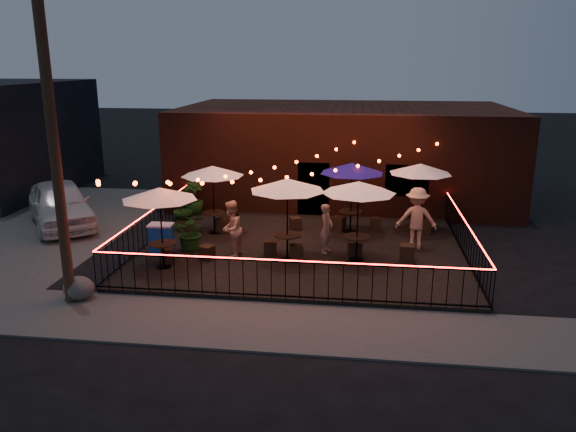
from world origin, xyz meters
name	(u,v)px	position (x,y,z in m)	size (l,w,h in m)	color
ground	(295,275)	(0.00, 0.00, 0.00)	(110.00, 110.00, 0.00)	black
patio	(302,250)	(0.00, 2.00, 0.07)	(10.00, 8.00, 0.15)	black
sidewalk	(278,326)	(0.00, -3.25, 0.03)	(18.00, 2.50, 0.05)	#474441
brick_building	(344,152)	(1.00, 9.99, 2.00)	(14.00, 8.00, 4.00)	#36180E
utility_pole	(54,146)	(-5.40, -2.60, 4.00)	(0.26, 0.26, 8.00)	#3B2518
fence_front	(285,280)	(0.00, -2.00, 0.66)	(10.00, 0.04, 1.04)	black
fence_left	(151,227)	(-5.00, 2.00, 0.66)	(0.04, 8.00, 1.04)	black
fence_right	(465,239)	(5.00, 2.00, 0.66)	(0.04, 8.00, 1.04)	black
festoon_lights	(269,176)	(-1.01, 1.70, 2.52)	(10.02, 8.72, 1.32)	red
cafe_table_0	(159,195)	(-3.80, -0.22, 2.31)	(2.28, 2.28, 2.36)	black
cafe_table_1	(213,172)	(-3.19, 3.26, 2.30)	(2.83, 2.83, 2.35)	black
cafe_table_2	(287,186)	(-0.34, 0.93, 2.41)	(2.56, 2.56, 2.47)	black
cafe_table_3	(352,169)	(1.48, 3.97, 2.38)	(2.79, 2.79, 2.44)	black
cafe_table_4	(359,188)	(1.73, 1.08, 2.36)	(2.40, 2.40, 2.42)	black
cafe_table_5	(420,170)	(3.80, 4.46, 2.32)	(2.77, 2.77, 2.38)	black
bistro_chair_0	(167,256)	(-3.79, 0.10, 0.37)	(0.37, 0.37, 0.44)	black
bistro_chair_1	(207,253)	(-2.72, 0.56, 0.37)	(0.37, 0.37, 0.44)	black
bistro_chair_2	(183,226)	(-4.32, 3.25, 0.35)	(0.34, 0.34, 0.40)	black
bistro_chair_3	(224,225)	(-2.89, 3.36, 0.40)	(0.42, 0.42, 0.50)	black
bistro_chair_4	(270,248)	(-0.90, 1.23, 0.38)	(0.39, 0.39, 0.46)	black
bistro_chair_5	(296,252)	(-0.06, 0.91, 0.38)	(0.39, 0.39, 0.46)	black
bistro_chair_6	(295,224)	(-0.45, 3.99, 0.37)	(0.37, 0.37, 0.44)	black
bistro_chair_7	(339,224)	(1.07, 4.10, 0.39)	(0.41, 0.41, 0.49)	black
bistro_chair_8	(355,249)	(1.67, 1.45, 0.39)	(0.40, 0.40, 0.47)	black
bistro_chair_9	(407,253)	(3.22, 1.21, 0.40)	(0.43, 0.43, 0.51)	black
bistro_chair_10	(375,223)	(2.36, 4.44, 0.35)	(0.34, 0.34, 0.40)	black
bistro_chair_11	(426,225)	(4.09, 4.24, 0.40)	(0.42, 0.42, 0.50)	black
patron_a	(326,229)	(0.78, 1.70, 0.92)	(0.56, 0.37, 1.55)	tan
patron_b	(231,229)	(-2.05, 0.95, 1.02)	(0.85, 0.66, 1.74)	#D0A190
patron_c	(417,218)	(3.56, 2.44, 1.14)	(1.28, 0.73, 1.98)	#D49A89
potted_shrub_a	(191,232)	(-3.42, 1.34, 0.75)	(1.08, 0.94, 1.20)	#1A4114
potted_shrub_b	(185,209)	(-4.30, 3.48, 0.92)	(0.85, 0.68, 1.54)	#193711
potted_shrub_c	(194,198)	(-4.60, 5.56, 0.79)	(0.72, 0.72, 1.28)	#0E3E0D
cooler	(161,239)	(-4.25, 0.90, 0.63)	(0.74, 0.55, 0.95)	blue
boulder	(79,288)	(-5.26, -2.42, 0.33)	(0.85, 0.72, 0.66)	#464742
car_white	(60,204)	(-9.16, 3.86, 0.83)	(1.96, 4.87, 1.66)	silver
car_silver	(17,182)	(-13.46, 7.92, 0.66)	(1.40, 4.01, 1.32)	#94929A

